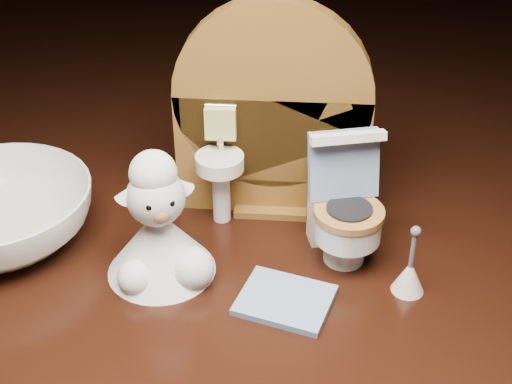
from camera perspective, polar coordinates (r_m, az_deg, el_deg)
backdrop_panel at (r=0.47m, az=1.22°, el=5.46°), size 0.13×0.05×0.15m
toy_toilet at (r=0.45m, az=7.01°, el=-1.55°), size 0.05×0.06×0.09m
bath_mat at (r=0.42m, az=2.34°, el=-8.64°), size 0.06×0.06×0.00m
toilet_brush at (r=0.44m, az=12.17°, el=-6.44°), size 0.02×0.02×0.05m
plush_lamb at (r=0.43m, az=-7.71°, el=-3.27°), size 0.07×0.07×0.09m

